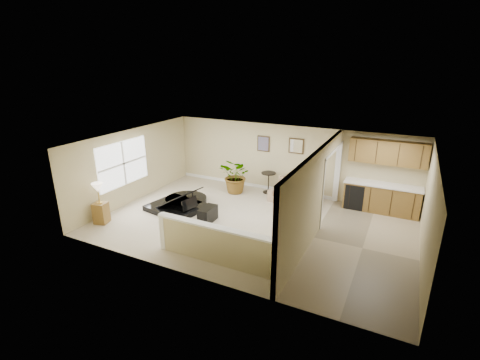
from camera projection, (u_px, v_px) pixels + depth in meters
The scene contains 20 objects.
floor at pixel (253, 224), 10.42m from camera, with size 9.00×9.00×0.00m, color #C0B095.
back_wall at pixel (288, 160), 12.55m from camera, with size 9.00×0.04×2.50m, color #C5B786.
front_wall at pixel (196, 228), 7.47m from camera, with size 9.00×0.04×2.50m, color #C5B786.
left_wall at pixel (134, 165), 11.90m from camera, with size 0.04×6.00×2.50m, color #C5B786.
right_wall at pixel (429, 215), 8.12m from camera, with size 0.04×6.00×2.50m, color #C5B786.
ceiling at pixel (254, 143), 9.60m from camera, with size 9.00×6.00×0.04m, color silver.
kitchen_vinyl at pixel (362, 248), 9.10m from camera, with size 2.70×6.00×0.01m, color tan.
interior_partition at pixel (317, 193), 9.48m from camera, with size 0.18×5.99×2.50m.
pony_half_wall at pixel (216, 244), 8.27m from camera, with size 3.42×0.22×1.00m.
left_window at pixel (123, 163), 11.40m from camera, with size 0.05×2.15×1.45m, color white.
wall_art_left at pixel (263, 144), 12.76m from camera, with size 0.48×0.04×0.58m.
wall_mirror at pixel (296, 146), 12.22m from camera, with size 0.55×0.04×0.55m.
kitchen_cabinets at pixel (379, 185), 11.10m from camera, with size 2.36×0.65×2.33m.
piano at pixel (177, 189), 11.37m from camera, with size 2.15×2.19×1.58m.
piano_bench at pixel (208, 214), 10.54m from camera, with size 0.35×0.69×0.46m, color black.
loveseat at pixel (295, 192), 11.93m from camera, with size 1.83×1.26×0.94m.
accent_table at pixel (268, 180), 12.74m from camera, with size 0.54×0.54×0.78m.
palm_plant at pixel (237, 176), 12.69m from camera, with size 1.40×1.28×1.32m.
small_plant at pixel (309, 198), 11.81m from camera, with size 0.30×0.30×0.50m.
lamp_stand at pixel (100, 206), 10.36m from camera, with size 0.46×0.46×1.27m.
Camera 1 is at (3.83, -8.60, 4.68)m, focal length 26.00 mm.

